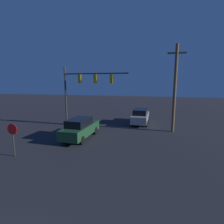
{
  "coord_description": "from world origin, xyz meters",
  "views": [
    {
      "loc": [
        3.71,
        -1.47,
        4.53
      ],
      "look_at": [
        0.0,
        13.51,
        1.97
      ],
      "focal_mm": 28.0,
      "sensor_mm": 36.0,
      "label": 1
    }
  ],
  "objects": [
    {
      "name": "car_far",
      "position": [
        2.18,
        17.99,
        0.87
      ],
      "size": [
        1.76,
        4.63,
        1.7
      ],
      "rotation": [
        0.0,
        0.0,
        -0.02
      ],
      "color": "#99999E",
      "rests_on": "ground_plane"
    },
    {
      "name": "stop_sign",
      "position": [
        -4.69,
        7.09,
        1.46
      ],
      "size": [
        0.68,
        0.07,
        2.1
      ],
      "color": "#2D2D2D",
      "rests_on": "ground_plane"
    },
    {
      "name": "car_near",
      "position": [
        -2.19,
        11.48,
        0.87
      ],
      "size": [
        1.78,
        4.64,
        1.7
      ],
      "rotation": [
        0.0,
        0.0,
        -0.03
      ],
      "color": "#1E4728",
      "rests_on": "ground_plane"
    },
    {
      "name": "traffic_signal_mast",
      "position": [
        -3.55,
        15.49,
        4.34
      ],
      "size": [
        6.83,
        0.3,
        6.23
      ],
      "color": "#2D2D2D",
      "rests_on": "ground_plane"
    },
    {
      "name": "utility_pole",
      "position": [
        5.42,
        15.46,
        4.13
      ],
      "size": [
        1.59,
        0.28,
        7.96
      ],
      "color": "brown",
      "rests_on": "ground_plane"
    }
  ]
}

